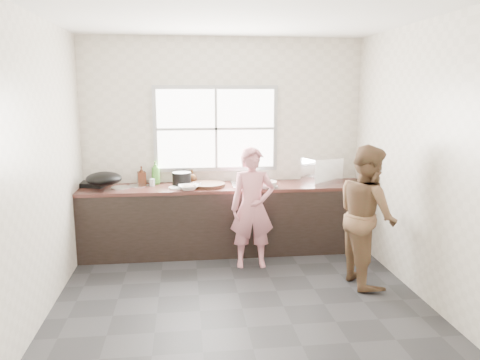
{
  "coord_description": "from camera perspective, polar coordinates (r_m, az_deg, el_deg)",
  "views": [
    {
      "loc": [
        -0.51,
        -4.45,
        2.04
      ],
      "look_at": [
        0.1,
        0.65,
        1.05
      ],
      "focal_mm": 35.0,
      "sensor_mm": 36.0,
      "label": 1
    }
  ],
  "objects": [
    {
      "name": "pot_lid_right",
      "position": [
        5.97,
        -12.24,
        -0.68
      ],
      "size": [
        0.31,
        0.31,
        0.01
      ],
      "primitive_type": "cylinder",
      "rotation": [
        0.0,
        0.0,
        -0.39
      ],
      "color": "silver",
      "rests_on": "countertop"
    },
    {
      "name": "wok",
      "position": [
        5.81,
        -16.27,
        0.15
      ],
      "size": [
        0.55,
        0.55,
        0.16
      ],
      "primitive_type": "ellipsoid",
      "rotation": [
        0.0,
        0.0,
        -0.4
      ],
      "color": "black",
      "rests_on": "burner"
    },
    {
      "name": "burner",
      "position": [
        6.15,
        -17.39,
        -0.4
      ],
      "size": [
        0.44,
        0.44,
        0.05
      ],
      "primitive_type": "cube",
      "rotation": [
        0.0,
        0.0,
        -0.29
      ],
      "color": "black",
      "rests_on": "countertop"
    },
    {
      "name": "cleaver",
      "position": [
        5.77,
        -5.82,
        -0.5
      ],
      "size": [
        0.22,
        0.13,
        0.01
      ],
      "primitive_type": "cube",
      "rotation": [
        0.0,
        0.0,
        0.14
      ],
      "color": "#AAABB1",
      "rests_on": "cutting_board"
    },
    {
      "name": "cabinet",
      "position": [
        5.98,
        -1.69,
        -4.9
      ],
      "size": [
        3.6,
        0.62,
        0.82
      ],
      "primitive_type": "cube",
      "color": "black",
      "rests_on": "floor"
    },
    {
      "name": "sink",
      "position": [
        5.92,
        1.66,
        -0.54
      ],
      "size": [
        0.55,
        0.45,
        0.02
      ],
      "primitive_type": "cube",
      "color": "silver",
      "rests_on": "countertop"
    },
    {
      "name": "bowl_mince",
      "position": [
        5.65,
        -6.32,
        -0.91
      ],
      "size": [
        0.27,
        0.27,
        0.06
      ],
      "primitive_type": "imported",
      "rotation": [
        0.0,
        0.0,
        0.17
      ],
      "color": "white",
      "rests_on": "countertop"
    },
    {
      "name": "countertop",
      "position": [
        5.88,
        -1.71,
        -0.86
      ],
      "size": [
        3.6,
        0.64,
        0.04
      ],
      "primitive_type": "cube",
      "color": "#3C1E18",
      "rests_on": "cabinet"
    },
    {
      "name": "black_pot",
      "position": [
        5.9,
        -7.12,
        0.13
      ],
      "size": [
        0.29,
        0.29,
        0.17
      ],
      "primitive_type": "cylinder",
      "rotation": [
        0.0,
        0.0,
        -0.25
      ],
      "color": "black",
      "rests_on": "countertop"
    },
    {
      "name": "wall_right",
      "position": [
        5.06,
        20.5,
        2.39
      ],
      "size": [
        0.01,
        3.2,
        2.7
      ],
      "primitive_type": "cube",
      "color": "beige",
      "rests_on": "ground"
    },
    {
      "name": "pot_lid_left",
      "position": [
        5.9,
        -14.28,
        -0.9
      ],
      "size": [
        0.3,
        0.3,
        0.01
      ],
      "primitive_type": "cylinder",
      "rotation": [
        0.0,
        0.0,
        0.28
      ],
      "color": "silver",
      "rests_on": "countertop"
    },
    {
      "name": "wall_back",
      "position": [
        6.11,
        -2.01,
        4.42
      ],
      "size": [
        3.6,
        0.01,
        2.7
      ],
      "primitive_type": "cube",
      "color": "beige",
      "rests_on": "ground"
    },
    {
      "name": "glass_jar",
      "position": [
        5.92,
        -10.66,
        -0.31
      ],
      "size": [
        0.08,
        0.08,
        0.09
      ],
      "primitive_type": "cylinder",
      "rotation": [
        0.0,
        0.0,
        -0.39
      ],
      "color": "silver",
      "rests_on": "countertop"
    },
    {
      "name": "bottle_brown_short",
      "position": [
        6.07,
        -5.87,
        0.37
      ],
      "size": [
        0.14,
        0.14,
        0.15
      ],
      "primitive_type": "imported",
      "rotation": [
        0.0,
        0.0,
        -0.21
      ],
      "color": "#3F240F",
      "rests_on": "countertop"
    },
    {
      "name": "ceiling",
      "position": [
        4.53,
        -0.29,
        19.38
      ],
      "size": [
        3.6,
        3.2,
        0.01
      ],
      "primitive_type": "cube",
      "color": "silver",
      "rests_on": "wall_back"
    },
    {
      "name": "faucet",
      "position": [
        6.09,
        1.39,
        1.16
      ],
      "size": [
        0.02,
        0.02,
        0.3
      ],
      "primitive_type": "cylinder",
      "color": "silver",
      "rests_on": "countertop"
    },
    {
      "name": "person_side",
      "position": [
        5.11,
        15.23,
        -4.14
      ],
      "size": [
        0.61,
        0.76,
        1.49
      ],
      "primitive_type": "imported",
      "rotation": [
        0.0,
        0.0,
        1.64
      ],
      "color": "brown",
      "rests_on": "floor"
    },
    {
      "name": "window_glazing",
      "position": [
        6.04,
        -2.94,
        6.25
      ],
      "size": [
        1.5,
        0.01,
        1.0
      ],
      "primitive_type": "cube",
      "color": "white",
      "rests_on": "window_frame"
    },
    {
      "name": "cutting_board",
      "position": [
        5.82,
        -3.98,
        -0.6
      ],
      "size": [
        0.55,
        0.55,
        0.04
      ],
      "primitive_type": "cylinder",
      "rotation": [
        0.0,
        0.0,
        0.33
      ],
      "color": "black",
      "rests_on": "countertop"
    },
    {
      "name": "plate_food",
      "position": [
        5.76,
        -7.73,
        -0.92
      ],
      "size": [
        0.25,
        0.25,
        0.02
      ],
      "primitive_type": "cylinder",
      "rotation": [
        0.0,
        0.0,
        0.32
      ],
      "color": "silver",
      "rests_on": "countertop"
    },
    {
      "name": "bowl_crabs",
      "position": [
        5.73,
        3.19,
        -0.65
      ],
      "size": [
        0.24,
        0.24,
        0.07
      ],
      "primitive_type": "imported",
      "rotation": [
        0.0,
        0.0,
        0.17
      ],
      "color": "silver",
      "rests_on": "countertop"
    },
    {
      "name": "wall_left",
      "position": [
        4.68,
        -22.81,
        1.59
      ],
      "size": [
        0.01,
        3.2,
        2.7
      ],
      "primitive_type": "cube",
      "color": "silver",
      "rests_on": "ground"
    },
    {
      "name": "bottle_green",
      "position": [
        6.04,
        -10.25,
        0.91
      ],
      "size": [
        0.14,
        0.14,
        0.3
      ],
      "primitive_type": "imported",
      "rotation": [
        0.0,
        0.0,
        0.3
      ],
      "color": "#40872C",
      "rests_on": "countertop"
    },
    {
      "name": "dish_rack",
      "position": [
        6.08,
        9.94,
        1.13
      ],
      "size": [
        0.52,
        0.44,
        0.33
      ],
      "primitive_type": "cube",
      "rotation": [
        0.0,
        0.0,
        0.36
      ],
      "color": "white",
      "rests_on": "countertop"
    },
    {
      "name": "window_frame",
      "position": [
        6.07,
        -2.95,
        6.27
      ],
      "size": [
        1.6,
        0.05,
        1.1
      ],
      "primitive_type": "cube",
      "color": "#9EA0A5",
      "rests_on": "wall_back"
    },
    {
      "name": "wall_front",
      "position": [
        2.97,
        3.29,
        -2.51
      ],
      "size": [
        3.6,
        0.01,
        2.7
      ],
      "primitive_type": "cube",
      "color": "beige",
      "rests_on": "ground"
    },
    {
      "name": "bottle_brown_tall",
      "position": [
        6.09,
        -11.91,
        0.5
      ],
      "size": [
        0.11,
        0.11,
        0.21
      ],
      "primitive_type": "imported",
      "rotation": [
        0.0,
        0.0,
        0.21
      ],
      "color": "#4A2212",
      "rests_on": "countertop"
    },
    {
      "name": "woman",
      "position": [
        5.42,
        1.52,
        -3.87
      ],
      "size": [
        0.49,
        0.33,
        1.31
      ],
      "primitive_type": "imported",
      "rotation": [
        0.0,
        0.0,
        -0.04
      ],
      "color": "pink",
      "rests_on": "floor"
    },
    {
      "name": "floor",
      "position": [
        4.92,
        -0.26,
        -13.64
      ],
      "size": [
        3.6,
        3.2,
        0.01
      ],
      "primitive_type": "cube",
      "color": "#262628",
      "rests_on": "ground"
    },
    {
      "name": "bowl_held",
      "position": [
        5.91,
        1.19,
        -0.29
      ],
      "size": [
        0.22,
        0.22,
        0.06
      ],
      "primitive_type": "imported",
      "rotation": [
        0.0,
        0.0,
        -0.07
      ],
      "color": "silver",
      "rests_on": "countertop"
    }
  ]
}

